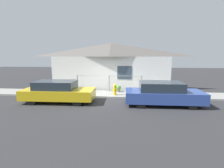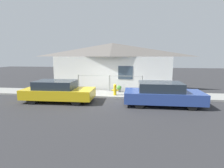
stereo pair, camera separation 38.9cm
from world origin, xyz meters
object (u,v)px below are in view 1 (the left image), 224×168
(car_right, at_px, (163,94))
(fire_hydrant, at_px, (115,89))
(car_left, at_px, (58,91))
(potted_plant_near_hydrant, at_px, (118,88))

(car_right, bearing_deg, fire_hydrant, 149.13)
(car_left, bearing_deg, potted_plant_near_hydrant, 36.75)
(car_left, distance_m, car_right, 6.10)
(car_left, xyz_separation_m, fire_hydrant, (3.26, 1.65, -0.13))
(car_left, height_order, car_right, car_right)
(car_left, distance_m, fire_hydrant, 3.66)
(fire_hydrant, distance_m, potted_plant_near_hydrant, 1.10)
(fire_hydrant, bearing_deg, car_right, -30.21)
(car_left, relative_size, fire_hydrant, 5.60)
(fire_hydrant, height_order, potted_plant_near_hydrant, fire_hydrant)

